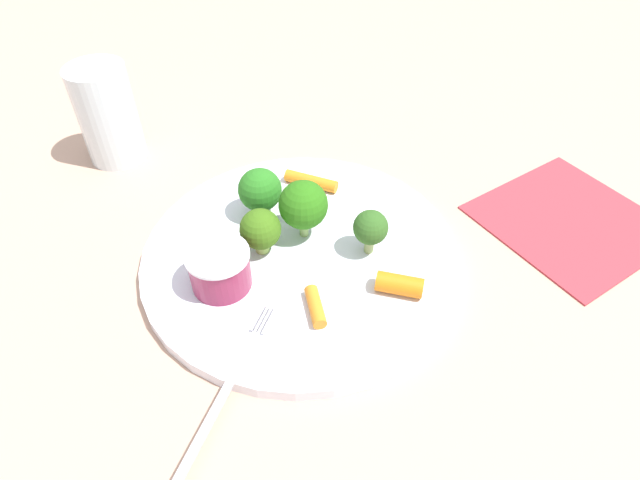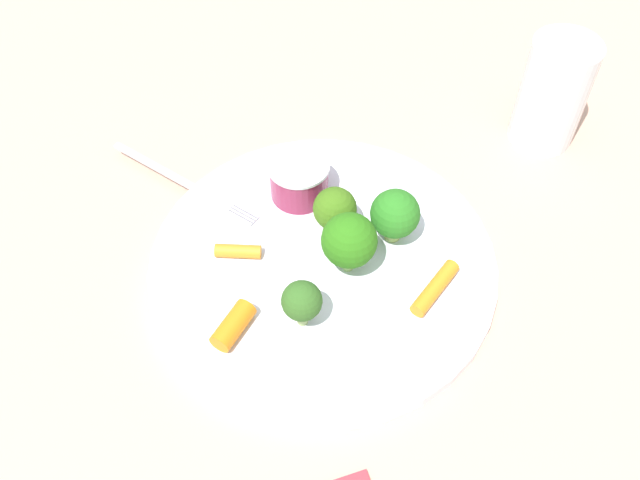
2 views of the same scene
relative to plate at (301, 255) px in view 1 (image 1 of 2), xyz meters
name	(u,v)px [view 1 (image 1 of 2)]	position (x,y,z in m)	size (l,w,h in m)	color
ground_plane	(301,260)	(0.00, 0.00, -0.01)	(2.40, 2.40, 0.00)	tan
plate	(301,255)	(0.00, 0.00, 0.00)	(0.30, 0.30, 0.01)	white
sauce_cup	(220,269)	(0.08, 0.03, 0.03)	(0.06, 0.06, 0.04)	maroon
broccoli_floret_0	(260,190)	(0.03, -0.06, 0.04)	(0.04, 0.04, 0.05)	#99B25E
broccoli_floret_1	(303,205)	(-0.01, -0.02, 0.04)	(0.05, 0.05, 0.06)	#8FB360
broccoli_floret_2	(260,230)	(0.04, -0.01, 0.03)	(0.04, 0.04, 0.05)	#99BD58
broccoli_floret_3	(371,228)	(-0.06, 0.01, 0.04)	(0.03, 0.03, 0.05)	#94AA65
carrot_stick_0	(312,307)	(0.00, 0.07, 0.01)	(0.01, 0.01, 0.04)	orange
carrot_stick_1	(399,285)	(-0.08, 0.07, 0.01)	(0.02, 0.02, 0.04)	orange
carrot_stick_2	(311,181)	(-0.03, -0.09, 0.01)	(0.01, 0.01, 0.06)	orange
fork	(226,390)	(0.08, 0.14, 0.01)	(0.10, 0.15, 0.00)	silver
drinking_glass	(107,114)	(0.18, -0.21, 0.05)	(0.06, 0.06, 0.11)	silver
napkin	(570,220)	(-0.28, 0.00, 0.00)	(0.16, 0.16, 0.00)	#AB333D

